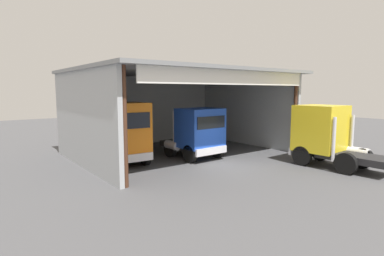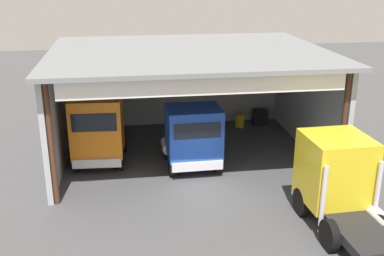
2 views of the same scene
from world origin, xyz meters
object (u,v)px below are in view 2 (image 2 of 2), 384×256
object	(u,v)px
truck_blue_center_left_bay	(192,136)
tool_cart	(260,117)
truck_orange_yard_outside	(98,128)
truck_yellow_left_bay	(338,180)
oil_drum	(240,120)

from	to	relation	value
truck_blue_center_left_bay	tool_cart	size ratio (longest dim) A/B	4.46
truck_orange_yard_outside	truck_blue_center_left_bay	distance (m)	4.77
truck_blue_center_left_bay	truck_orange_yard_outside	bearing A→B (deg)	-15.78
truck_yellow_left_bay	truck_orange_yard_outside	bearing A→B (deg)	140.86
truck_orange_yard_outside	tool_cart	distance (m)	11.16
truck_blue_center_left_bay	oil_drum	size ratio (longest dim) A/B	5.22
oil_drum	tool_cart	bearing A→B (deg)	8.89
truck_orange_yard_outside	truck_blue_center_left_bay	bearing A→B (deg)	168.92
oil_drum	truck_blue_center_left_bay	bearing A→B (deg)	-123.83
tool_cart	truck_blue_center_left_bay	bearing A→B (deg)	-131.23
tool_cart	truck_orange_yard_outside	bearing A→B (deg)	-153.90
truck_yellow_left_bay	tool_cart	world-z (taller)	truck_yellow_left_bay
truck_blue_center_left_bay	tool_cart	distance (m)	8.18
truck_yellow_left_bay	tool_cart	distance (m)	12.18
truck_yellow_left_bay	oil_drum	distance (m)	11.99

